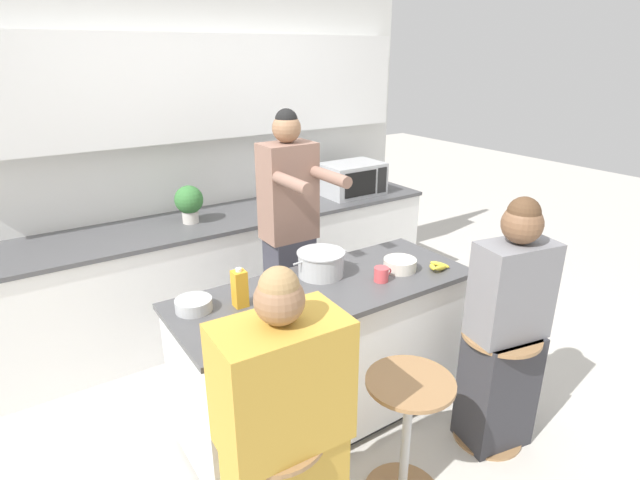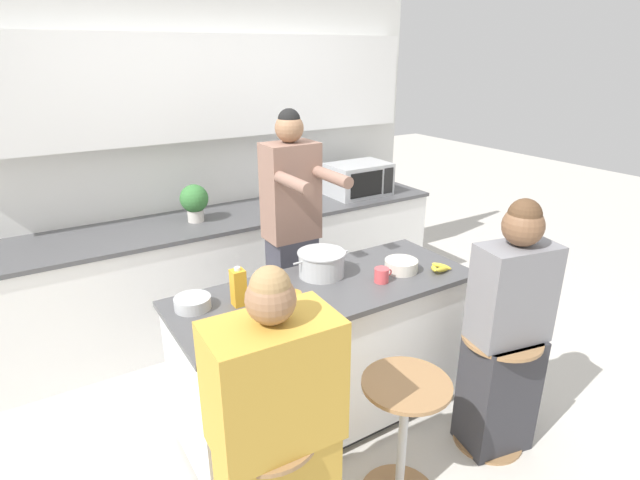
{
  "view_description": "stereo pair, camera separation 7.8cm",
  "coord_description": "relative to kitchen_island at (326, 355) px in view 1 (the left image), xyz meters",
  "views": [
    {
      "loc": [
        -1.39,
        -2.01,
        2.08
      ],
      "look_at": [
        0.0,
        0.07,
        1.13
      ],
      "focal_mm": 28.0,
      "sensor_mm": 36.0,
      "label": 1
    },
    {
      "loc": [
        -1.33,
        -2.05,
        2.08
      ],
      "look_at": [
        0.0,
        0.07,
        1.13
      ],
      "focal_mm": 28.0,
      "sensor_mm": 36.0,
      "label": 2
    }
  ],
  "objects": [
    {
      "name": "ground_plane",
      "position": [
        0.0,
        0.0,
        -0.45
      ],
      "size": [
        16.0,
        16.0,
        0.0
      ],
      "primitive_type": "plane",
      "color": "beige"
    },
    {
      "name": "wall_back",
      "position": [
        0.0,
        1.75,
        1.1
      ],
      "size": [
        3.85,
        0.22,
        2.7
      ],
      "color": "silver",
      "rests_on": "ground_plane"
    },
    {
      "name": "back_counter",
      "position": [
        0.0,
        1.42,
        0.0
      ],
      "size": [
        3.57,
        0.68,
        0.89
      ],
      "color": "white",
      "rests_on": "ground_plane"
    },
    {
      "name": "kitchen_island",
      "position": [
        0.0,
        0.0,
        0.0
      ],
      "size": [
        1.69,
        0.66,
        0.88
      ],
      "color": "black",
      "rests_on": "ground_plane"
    },
    {
      "name": "bar_stool_center",
      "position": [
        0.0,
        -0.67,
        -0.05
      ],
      "size": [
        0.41,
        0.41,
        0.68
      ],
      "color": "#997047",
      "rests_on": "ground_plane"
    },
    {
      "name": "bar_stool_rightmost",
      "position": [
        0.68,
        -0.65,
        -0.05
      ],
      "size": [
        0.41,
        0.41,
        0.68
      ],
      "color": "#997047",
      "rests_on": "ground_plane"
    },
    {
      "name": "person_cooking",
      "position": [
        0.12,
        0.59,
        0.44
      ],
      "size": [
        0.33,
        0.56,
        1.77
      ],
      "rotation": [
        0.0,
        0.0,
        -0.01
      ],
      "color": "#383842",
      "rests_on": "ground_plane"
    },
    {
      "name": "person_wrapped_blanket",
      "position": [
        -0.66,
        -0.66,
        0.21
      ],
      "size": [
        0.5,
        0.31,
        1.4
      ],
      "rotation": [
        0.0,
        0.0,
        -0.04
      ],
      "color": "gold",
      "rests_on": "ground_plane"
    },
    {
      "name": "person_seated_near",
      "position": [
        0.69,
        -0.66,
        0.21
      ],
      "size": [
        0.43,
        0.33,
        1.43
      ],
      "rotation": [
        0.0,
        0.0,
        -0.2
      ],
      "color": "#333338",
      "rests_on": "ground_plane"
    },
    {
      "name": "cooking_pot",
      "position": [
        0.06,
        0.14,
        0.51
      ],
      "size": [
        0.36,
        0.27,
        0.14
      ],
      "color": "#B7BABC",
      "rests_on": "kitchen_island"
    },
    {
      "name": "fruit_bowl",
      "position": [
        0.48,
        -0.06,
        0.47
      ],
      "size": [
        0.19,
        0.19,
        0.07
      ],
      "color": "silver",
      "rests_on": "kitchen_island"
    },
    {
      "name": "mixing_bowl_steel",
      "position": [
        -0.69,
        0.15,
        0.47
      ],
      "size": [
        0.18,
        0.18,
        0.06
      ],
      "color": "#B7BABC",
      "rests_on": "kitchen_island"
    },
    {
      "name": "coffee_cup_near",
      "position": [
        0.29,
        -0.11,
        0.48
      ],
      "size": [
        0.11,
        0.08,
        0.08
      ],
      "color": "#DB4C51",
      "rests_on": "kitchen_island"
    },
    {
      "name": "coffee_cup_far",
      "position": [
        -0.28,
        -0.13,
        0.48
      ],
      "size": [
        0.12,
        0.08,
        0.09
      ],
      "color": "orange",
      "rests_on": "kitchen_island"
    },
    {
      "name": "banana_bunch",
      "position": [
        0.66,
        -0.18,
        0.46
      ],
      "size": [
        0.16,
        0.11,
        0.05
      ],
      "color": "yellow",
      "rests_on": "kitchen_island"
    },
    {
      "name": "juice_carton",
      "position": [
        -0.48,
        0.06,
        0.53
      ],
      "size": [
        0.07,
        0.07,
        0.21
      ],
      "color": "gold",
      "rests_on": "kitchen_island"
    },
    {
      "name": "microwave",
      "position": [
        1.22,
        1.38,
        0.58
      ],
      "size": [
        0.52,
        0.37,
        0.28
      ],
      "color": "#B2B5B7",
      "rests_on": "back_counter"
    },
    {
      "name": "potted_plant",
      "position": [
        -0.24,
        1.42,
        0.61
      ],
      "size": [
        0.21,
        0.21,
        0.28
      ],
      "color": "beige",
      "rests_on": "back_counter"
    }
  ]
}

